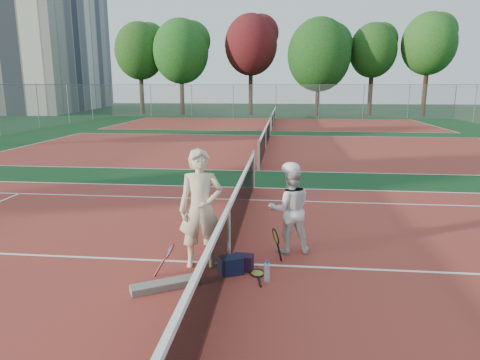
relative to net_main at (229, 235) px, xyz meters
name	(u,v)px	position (x,y,z in m)	size (l,w,h in m)	color
ground	(229,264)	(0.00, 0.00, -0.51)	(130.00, 130.00, 0.00)	#0D3316
court_main	(229,264)	(0.00, 0.00, -0.51)	(23.77, 10.97, 0.01)	maroon
court_far_a	(266,149)	(0.00, 13.50, -0.51)	(23.77, 10.97, 0.01)	maroon
court_far_b	(274,124)	(0.00, 27.00, -0.51)	(23.77, 10.97, 0.01)	maroon
net_main	(229,235)	(0.00, 0.00, 0.00)	(0.10, 10.98, 1.02)	black
net_far_a	(266,138)	(0.00, 13.50, 0.00)	(0.10, 10.98, 1.02)	black
net_far_b	(274,117)	(0.00, 27.00, 0.00)	(0.10, 10.98, 1.02)	black
fence_back	(276,101)	(0.00, 34.00, 0.99)	(32.00, 0.06, 3.00)	slate
apartment_block	(44,46)	(-28.00, 44.00, 6.99)	(10.00, 22.00, 15.00)	beige
player_a	(201,209)	(-0.44, -0.10, 0.47)	(0.71, 0.47, 1.95)	beige
player_b	(290,210)	(1.00, 0.66, 0.28)	(0.76, 0.60, 1.57)	silver
racket_red	(170,260)	(-0.86, -0.55, -0.25)	(0.34, 0.27, 0.53)	maroon
racket_black_held	(276,246)	(0.77, 0.16, -0.22)	(0.17, 0.27, 0.59)	black
racket_spare	(257,273)	(0.50, -0.35, -0.49)	(0.60, 0.27, 0.03)	black
sports_bag_navy	(231,265)	(0.08, -0.38, -0.37)	(0.36, 0.25, 0.28)	black
sports_bag_purple	(243,262)	(0.26, -0.22, -0.38)	(0.32, 0.22, 0.26)	black
net_cover_canvas	(165,285)	(-0.83, -0.98, -0.46)	(1.00, 0.23, 0.11)	slate
water_bottle	(267,272)	(0.66, -0.60, -0.36)	(0.09, 0.09, 0.30)	#C2DFF6
tree_back_0	(140,51)	(-13.98, 37.30, 5.83)	(5.01, 5.01, 9.24)	#382314
tree_back_1	(181,51)	(-9.54, 36.56, 5.71)	(5.51, 5.51, 9.40)	#382314
tree_back_maroon	(251,45)	(-2.68, 37.93, 6.37)	(5.26, 5.26, 9.94)	#382314
tree_back_3	(319,55)	(4.02, 36.53, 5.29)	(6.05, 6.05, 9.29)	#382314
tree_back_4	(373,51)	(9.30, 37.94, 5.74)	(4.57, 4.57, 8.91)	#382314
tree_back_5	(429,44)	(14.40, 37.56, 6.28)	(5.10, 5.10, 9.75)	#382314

